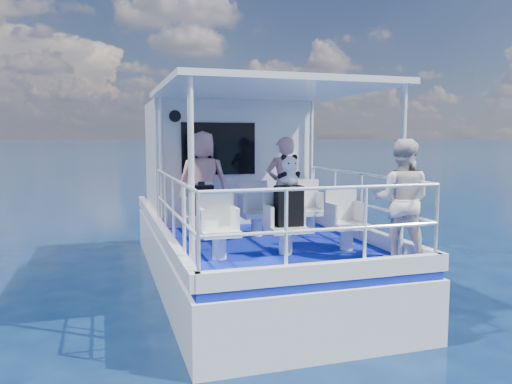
% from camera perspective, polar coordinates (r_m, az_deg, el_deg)
% --- Properties ---
extents(ground, '(2000.00, 2000.00, 0.00)m').
position_cam_1_polar(ground, '(7.93, 0.50, -11.69)').
color(ground, '#07183A').
rests_on(ground, ground).
extents(hull, '(3.00, 7.00, 1.60)m').
position_cam_1_polar(hull, '(8.85, -1.49, -9.79)').
color(hull, white).
rests_on(hull, ground).
extents(deck, '(2.90, 6.90, 0.10)m').
position_cam_1_polar(deck, '(8.65, -1.51, -4.37)').
color(deck, '#0A1891').
rests_on(deck, hull).
extents(cabin, '(2.85, 2.00, 2.20)m').
position_cam_1_polar(cabin, '(9.77, -3.59, 3.63)').
color(cabin, white).
rests_on(cabin, deck).
extents(canopy, '(3.00, 3.20, 0.08)m').
position_cam_1_polar(canopy, '(7.39, 1.01, 11.67)').
color(canopy, white).
rests_on(canopy, cabin).
extents(canopy_posts, '(2.77, 2.97, 2.20)m').
position_cam_1_polar(canopy_posts, '(7.32, 1.11, 2.79)').
color(canopy_posts, white).
rests_on(canopy_posts, deck).
extents(railings, '(2.84, 3.59, 1.00)m').
position_cam_1_polar(railings, '(7.08, 1.93, -2.21)').
color(railings, white).
rests_on(railings, deck).
extents(seat_port_fwd, '(0.48, 0.46, 0.38)m').
position_cam_1_polar(seat_port_fwd, '(7.64, -6.41, -3.98)').
color(seat_port_fwd, white).
rests_on(seat_port_fwd, deck).
extents(seat_center_fwd, '(0.48, 0.46, 0.38)m').
position_cam_1_polar(seat_center_fwd, '(7.85, 0.07, -3.66)').
color(seat_center_fwd, white).
rests_on(seat_center_fwd, deck).
extents(seat_stbd_fwd, '(0.48, 0.46, 0.38)m').
position_cam_1_polar(seat_stbd_fwd, '(8.16, 6.12, -3.32)').
color(seat_stbd_fwd, white).
rests_on(seat_stbd_fwd, deck).
extents(seat_port_aft, '(0.48, 0.46, 0.38)m').
position_cam_1_polar(seat_port_aft, '(6.39, -4.22, -5.96)').
color(seat_port_aft, white).
rests_on(seat_port_aft, deck).
extents(seat_center_aft, '(0.48, 0.46, 0.38)m').
position_cam_1_polar(seat_center_aft, '(6.64, 3.40, -5.48)').
color(seat_center_aft, white).
rests_on(seat_center_aft, deck).
extents(seat_stbd_aft, '(0.48, 0.46, 0.38)m').
position_cam_1_polar(seat_stbd_aft, '(7.01, 10.34, -4.97)').
color(seat_stbd_aft, white).
rests_on(seat_stbd_aft, deck).
extents(passenger_port_fwd, '(0.71, 0.58, 1.65)m').
position_cam_1_polar(passenger_port_fwd, '(8.24, -6.08, 1.21)').
color(passenger_port_fwd, '#E09A91').
rests_on(passenger_port_fwd, deck).
extents(passenger_stbd_fwd, '(0.60, 0.42, 1.55)m').
position_cam_1_polar(passenger_stbd_fwd, '(7.85, 3.21, 0.64)').
color(passenger_stbd_fwd, '#D8928B').
rests_on(passenger_stbd_fwd, deck).
extents(passenger_stbd_aft, '(0.94, 0.90, 1.52)m').
position_cam_1_polar(passenger_stbd_aft, '(6.46, 16.26, -0.92)').
color(passenger_stbd_aft, silver).
rests_on(passenger_stbd_aft, deck).
extents(backpack_port, '(0.34, 0.19, 0.45)m').
position_cam_1_polar(backpack_port, '(7.56, -6.24, -0.91)').
color(backpack_port, black).
rests_on(backpack_port, seat_port_fwd).
extents(backpack_center, '(0.35, 0.20, 0.53)m').
position_cam_1_polar(backpack_center, '(6.56, 3.76, -1.60)').
color(backpack_center, black).
rests_on(backpack_center, seat_center_aft).
extents(compact_camera, '(0.09, 0.06, 0.06)m').
position_cam_1_polar(compact_camera, '(7.51, -6.28, 0.98)').
color(compact_camera, black).
rests_on(compact_camera, backpack_port).
extents(panda, '(0.26, 0.22, 0.40)m').
position_cam_1_polar(panda, '(6.54, 3.80, 2.49)').
color(panda, white).
rests_on(panda, backpack_center).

